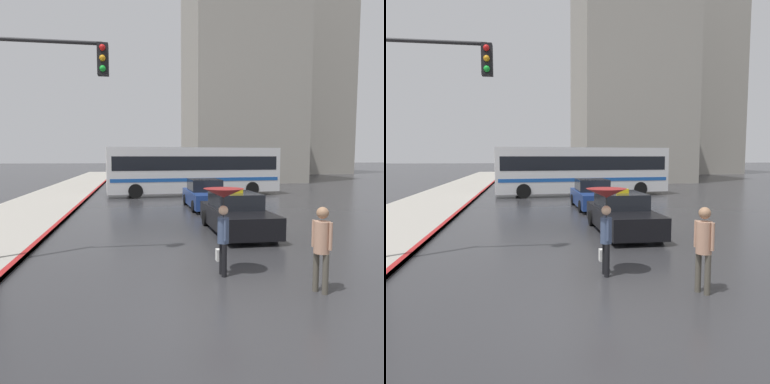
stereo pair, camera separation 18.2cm
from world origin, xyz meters
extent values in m
plane|color=#2D2D30|center=(0.00, 0.00, 0.00)|extent=(300.00, 300.00, 0.00)
cube|color=black|center=(2.11, 7.30, 0.52)|extent=(1.80, 4.77, 0.71)
cube|color=black|center=(2.11, 7.54, 1.15)|extent=(1.58, 2.15, 0.55)
cylinder|color=black|center=(2.96, 5.82, 0.30)|extent=(0.20, 0.60, 0.60)
cylinder|color=black|center=(1.25, 5.82, 0.30)|extent=(0.20, 0.60, 0.60)
cylinder|color=black|center=(2.96, 8.78, 0.30)|extent=(0.20, 0.60, 0.60)
cylinder|color=black|center=(1.25, 8.78, 0.30)|extent=(0.20, 0.60, 0.60)
cube|color=yellow|center=(2.11, 7.30, 1.51)|extent=(0.44, 0.16, 0.16)
cube|color=navy|center=(2.21, 13.80, 0.54)|extent=(1.80, 4.80, 0.74)
cube|color=black|center=(2.21, 14.04, 1.22)|extent=(1.58, 2.16, 0.62)
cylinder|color=black|center=(3.07, 12.31, 0.30)|extent=(0.20, 0.60, 0.60)
cylinder|color=black|center=(1.36, 12.31, 0.30)|extent=(0.20, 0.60, 0.60)
cylinder|color=black|center=(3.07, 15.28, 0.30)|extent=(0.20, 0.60, 0.60)
cylinder|color=black|center=(1.36, 15.28, 0.30)|extent=(0.20, 0.60, 0.60)
cube|color=silver|center=(2.69, 20.50, 1.81)|extent=(12.28, 3.50, 3.10)
cube|color=black|center=(2.69, 20.50, 2.29)|extent=(11.68, 3.47, 0.94)
cube|color=#194C9E|center=(2.69, 20.50, 1.18)|extent=(11.92, 3.50, 0.24)
cylinder|color=black|center=(-1.44, 18.95, 0.48)|extent=(0.98, 0.36, 0.96)
cylinder|color=black|center=(-1.64, 21.34, 0.48)|extent=(0.98, 0.36, 0.96)
cylinder|color=black|center=(6.71, 19.63, 0.48)|extent=(0.98, 0.36, 0.96)
cylinder|color=black|center=(6.51, 22.02, 0.48)|extent=(0.98, 0.36, 0.96)
cylinder|color=black|center=(0.45, 2.42, 0.38)|extent=(0.12, 0.12, 0.76)
cylinder|color=black|center=(0.44, 2.64, 0.38)|extent=(0.12, 0.12, 0.76)
cylinder|color=#3D4C6B|center=(0.45, 2.53, 1.06)|extent=(0.27, 0.27, 0.60)
sphere|color=#DBAD89|center=(0.45, 2.53, 1.52)|extent=(0.22, 0.22, 0.22)
cylinder|color=#3D4C6B|center=(0.45, 2.36, 1.11)|extent=(0.07, 0.07, 0.51)
cylinder|color=#3D4C6B|center=(0.44, 2.70, 1.11)|extent=(0.07, 0.07, 0.51)
cone|color=maroon|center=(0.45, 2.53, 1.92)|extent=(0.93, 0.93, 0.21)
cylinder|color=black|center=(0.45, 2.53, 1.59)|extent=(0.02, 0.02, 0.66)
cube|color=white|center=(0.39, 2.78, 0.42)|extent=(0.10, 0.18, 0.28)
cylinder|color=#4C473D|center=(2.08, 1.24, 0.41)|extent=(0.16, 0.16, 0.82)
cylinder|color=#4C473D|center=(2.18, 1.05, 0.41)|extent=(0.16, 0.16, 0.82)
cylinder|color=tan|center=(2.13, 1.14, 1.14)|extent=(0.42, 0.42, 0.65)
sphere|color=#997051|center=(2.13, 1.14, 1.64)|extent=(0.24, 0.24, 0.24)
cylinder|color=tan|center=(2.04, 1.32, 1.19)|extent=(0.09, 0.09, 0.55)
cylinder|color=tan|center=(2.22, 0.97, 1.19)|extent=(0.09, 0.09, 0.55)
cylinder|color=black|center=(-3.71, 4.46, 5.64)|extent=(2.82, 0.10, 0.10)
cube|color=black|center=(-2.31, 4.46, 5.24)|extent=(0.28, 0.28, 0.80)
sphere|color=red|center=(-2.31, 4.30, 5.50)|extent=(0.16, 0.16, 0.16)
sphere|color=orange|center=(-2.31, 4.30, 5.24)|extent=(0.16, 0.16, 0.16)
sphere|color=green|center=(-2.31, 4.30, 4.98)|extent=(0.16, 0.16, 0.16)
cube|color=gray|center=(10.48, 36.57, 13.67)|extent=(11.61, 12.68, 27.34)
cube|color=gray|center=(25.01, 54.71, 14.90)|extent=(14.73, 13.95, 29.79)
camera|label=1|loc=(-1.58, -5.71, 2.75)|focal=35.00mm
camera|label=2|loc=(-1.40, -5.74, 2.75)|focal=35.00mm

